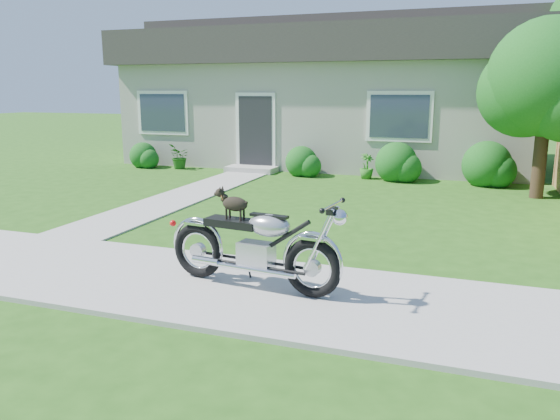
# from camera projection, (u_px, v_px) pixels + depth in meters

# --- Properties ---
(ground) EXTENTS (80.00, 80.00, 0.00)m
(ground) POSITION_uv_depth(u_px,v_px,m) (104.00, 272.00, 6.97)
(ground) COLOR #235114
(ground) RESTS_ON ground
(sidewalk) EXTENTS (24.00, 2.20, 0.04)m
(sidewalk) POSITION_uv_depth(u_px,v_px,m) (104.00, 270.00, 6.96)
(sidewalk) COLOR #9E9B93
(sidewalk) RESTS_ON ground
(walkway) EXTENTS (1.20, 8.00, 0.03)m
(walkway) POSITION_uv_depth(u_px,v_px,m) (189.00, 194.00, 12.06)
(walkway) COLOR #9E9B93
(walkway) RESTS_ON ground
(house) EXTENTS (12.60, 7.03, 4.50)m
(house) POSITION_uv_depth(u_px,v_px,m) (333.00, 94.00, 17.55)
(house) COLOR #ABA79A
(house) RESTS_ON ground
(tree_near) EXTENTS (2.52, 2.45, 3.75)m
(tree_near) POSITION_uv_depth(u_px,v_px,m) (554.00, 83.00, 11.11)
(tree_near) COLOR #3D2B1C
(tree_near) RESTS_ON ground
(shrub_row) EXTENTS (10.64, 1.17, 1.17)m
(shrub_row) POSITION_uv_depth(u_px,v_px,m) (375.00, 162.00, 14.05)
(shrub_row) COLOR #155216
(shrub_row) RESTS_ON ground
(potted_plant_left) EXTENTS (0.83, 0.86, 0.73)m
(potted_plant_left) POSITION_uv_depth(u_px,v_px,m) (180.00, 156.00, 15.98)
(potted_plant_left) COLOR #1B4E14
(potted_plant_left) RESTS_ON ground
(potted_plant_right) EXTENTS (0.52, 0.52, 0.65)m
(potted_plant_right) POSITION_uv_depth(u_px,v_px,m) (367.00, 166.00, 14.20)
(potted_plant_right) COLOR #2B701E
(potted_plant_right) RESTS_ON ground
(motorcycle_with_dog) EXTENTS (2.22, 0.61, 1.12)m
(motorcycle_with_dog) POSITION_uv_depth(u_px,v_px,m) (256.00, 245.00, 6.21)
(motorcycle_with_dog) COLOR black
(motorcycle_with_dog) RESTS_ON sidewalk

